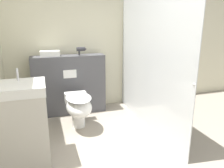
# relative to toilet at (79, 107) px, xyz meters

# --- Properties ---
(wall_back) EXTENTS (8.00, 0.06, 2.50)m
(wall_back) POSITION_rel_toilet_xyz_m (0.33, 0.91, 0.90)
(wall_back) COLOR beige
(wall_back) RESTS_ON ground_plane
(partition_panel) EXTENTS (1.25, 0.30, 1.04)m
(partition_panel) POSITION_rel_toilet_xyz_m (-0.04, 0.67, 0.17)
(partition_panel) COLOR #4C4C51
(partition_panel) RESTS_ON ground_plane
(shower_glass) EXTENTS (0.04, 2.18, 1.98)m
(shower_glass) POSITION_rel_toilet_xyz_m (1.04, -0.21, 0.64)
(shower_glass) COLOR silver
(shower_glass) RESTS_ON ground_plane
(toilet) EXTENTS (0.38, 0.70, 0.53)m
(toilet) POSITION_rel_toilet_xyz_m (0.00, 0.00, 0.00)
(toilet) COLOR white
(toilet) RESTS_ON ground_plane
(sink_vanity) EXTENTS (0.57, 0.51, 1.09)m
(sink_vanity) POSITION_rel_toilet_xyz_m (-0.74, -0.67, 0.13)
(sink_vanity) COLOR beige
(sink_vanity) RESTS_ON ground_plane
(hair_drier) EXTENTS (0.17, 0.07, 0.14)m
(hair_drier) POSITION_rel_toilet_xyz_m (0.18, 0.63, 0.79)
(hair_drier) COLOR #2D2D33
(hair_drier) RESTS_ON partition_panel
(folded_towel) EXTENTS (0.32, 0.19, 0.09)m
(folded_towel) POSITION_rel_toilet_xyz_m (-0.34, 0.68, 0.74)
(folded_towel) COLOR white
(folded_towel) RESTS_ON partition_panel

